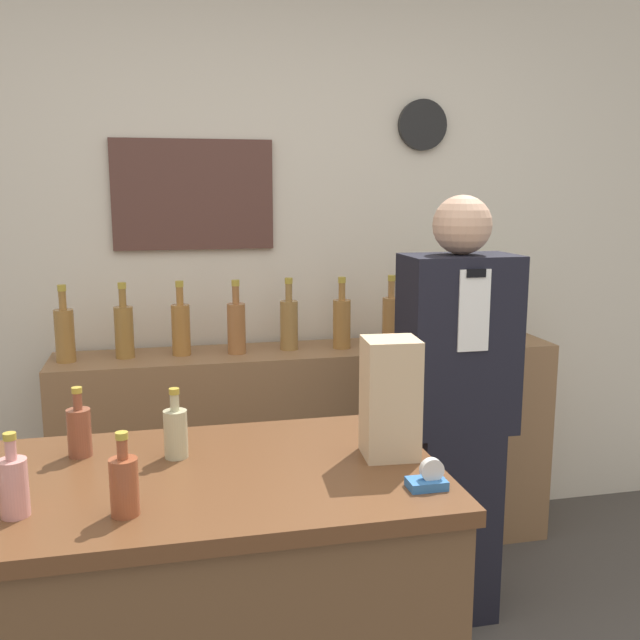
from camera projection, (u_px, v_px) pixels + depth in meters
back_wall at (260, 251)px, 3.24m from camera, size 5.20×0.09×2.70m
back_shelf at (311, 450)px, 3.21m from camera, size 2.20×0.36×0.94m
shopkeeper at (455, 415)px, 2.65m from camera, size 0.41×0.26×1.61m
potted_plant at (483, 304)px, 3.29m from camera, size 0.23×0.23×0.32m
paper_bag at (390, 398)px, 1.85m from camera, size 0.15×0.14×0.31m
tape_dispenser at (428, 479)px, 1.67m from camera, size 0.09×0.06×0.07m
counter_bottle_2 at (14, 485)px, 1.52m from camera, size 0.06×0.06×0.19m
counter_bottle_3 at (79, 430)px, 1.86m from camera, size 0.06×0.06×0.19m
counter_bottle_4 at (124, 484)px, 1.52m from camera, size 0.06×0.06×0.19m
counter_bottle_5 at (176, 432)px, 1.85m from camera, size 0.06×0.06×0.19m
shelf_bottle_0 at (65, 333)px, 2.87m from camera, size 0.08×0.08×0.32m
shelf_bottle_1 at (124, 330)px, 2.94m from camera, size 0.08×0.08×0.32m
shelf_bottle_2 at (181, 327)px, 3.00m from camera, size 0.08×0.08×0.32m
shelf_bottle_3 at (236, 326)px, 3.02m from camera, size 0.08×0.08×0.32m
shelf_bottle_4 at (289, 323)px, 3.10m from camera, size 0.08×0.08×0.32m
shelf_bottle_5 at (342, 322)px, 3.12m from camera, size 0.08×0.08×0.32m
shelf_bottle_6 at (391, 319)px, 3.19m from camera, size 0.08×0.08×0.32m
shelf_bottle_7 at (441, 318)px, 3.22m from camera, size 0.08×0.08×0.32m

